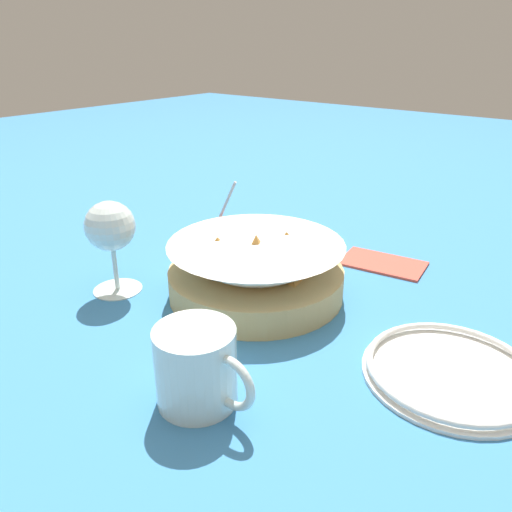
% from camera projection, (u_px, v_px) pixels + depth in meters
% --- Properties ---
extents(ground_plane, '(4.00, 4.00, 0.00)m').
position_uv_depth(ground_plane, '(256.00, 280.00, 0.79)').
color(ground_plane, teal).
extents(food_basket, '(0.26, 0.26, 0.09)m').
position_uv_depth(food_basket, '(256.00, 271.00, 0.73)').
color(food_basket, tan).
rests_on(food_basket, ground_plane).
extents(sauce_cup, '(0.07, 0.06, 0.12)m').
position_uv_depth(sauce_cup, '(220.00, 231.00, 0.93)').
color(sauce_cup, '#B7B7BC').
rests_on(sauce_cup, ground_plane).
extents(wine_glass, '(0.07, 0.07, 0.14)m').
position_uv_depth(wine_glass, '(110.00, 230.00, 0.72)').
color(wine_glass, silver).
rests_on(wine_glass, ground_plane).
extents(beer_mug, '(0.12, 0.09, 0.09)m').
position_uv_depth(beer_mug, '(197.00, 369.00, 0.51)').
color(beer_mug, silver).
rests_on(beer_mug, ground_plane).
extents(side_plate, '(0.20, 0.20, 0.01)m').
position_uv_depth(side_plate, '(451.00, 371.00, 0.56)').
color(side_plate, white).
rests_on(side_plate, ground_plane).
extents(napkin, '(0.15, 0.10, 0.01)m').
position_uv_depth(napkin, '(383.00, 262.00, 0.84)').
color(napkin, '#DB4C3D').
rests_on(napkin, ground_plane).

